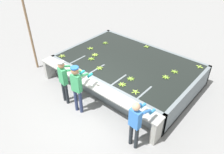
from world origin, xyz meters
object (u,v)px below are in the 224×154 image
Objects in this scene: worker_0 at (64,78)px; banana_bunch_floating_5 at (175,72)px; banana_bunch_floating_11 at (136,92)px; banana_bunch_floating_4 at (122,84)px; banana_bunch_floating_10 at (100,68)px; banana_bunch_floating_12 at (62,56)px; knife_0 at (69,71)px; banana_bunch_floating_8 at (91,48)px; banana_bunch_floating_7 at (95,55)px; support_post_left at (30,33)px; knife_1 at (100,85)px; worker_1 at (77,85)px; banana_bunch_floating_9 at (147,47)px; worker_2 at (136,121)px; banana_bunch_floating_2 at (105,43)px; banana_bunch_floating_3 at (91,59)px; banana_bunch_floating_1 at (166,77)px; banana_bunch_floating_6 at (131,79)px; banana_bunch_floating_0 at (200,67)px.

worker_0 is 5.85× the size of banana_bunch_floating_5.
banana_bunch_floating_4 is at bearing 176.30° from banana_bunch_floating_11.
banana_bunch_floating_10 is at bearing 77.27° from worker_0.
knife_0 is at bearing -26.85° from banana_bunch_floating_12.
banana_bunch_floating_8 is at bearing 110.69° from knife_0.
support_post_left reaches higher than banana_bunch_floating_7.
knife_1 is at bearing 0.40° from support_post_left.
banana_bunch_floating_9 is at bearing 90.29° from worker_1.
banana_bunch_floating_4 is at bearing 7.13° from support_post_left.
banana_bunch_floating_4 and banana_bunch_floating_7 have the same top height.
worker_2 is (2.22, 0.05, -0.12)m from worker_1.
worker_0 is 5.96× the size of banana_bunch_floating_11.
banana_bunch_floating_4 reaches higher than knife_1.
banana_bunch_floating_10 is at bearing 105.01° from worker_1.
banana_bunch_floating_2 is at bearing 178.54° from banana_bunch_floating_5.
worker_2 reaches higher than banana_bunch_floating_8.
banana_bunch_floating_9 is (1.07, 2.28, 0.00)m from banana_bunch_floating_3.
banana_bunch_floating_1 is 1.22m from banana_bunch_floating_6.
banana_bunch_floating_9 is at bearing 119.69° from worker_2.
banana_bunch_floating_3 and banana_bunch_floating_11 have the same top height.
banana_bunch_floating_2 is at bearing 80.68° from banana_bunch_floating_8.
banana_bunch_floating_2 is at bearing 110.64° from banana_bunch_floating_3.
banana_bunch_floating_11 is 4.96m from support_post_left.
worker_1 is 6.31× the size of banana_bunch_floating_2.
banana_bunch_floating_12 is 1.57m from support_post_left.
banana_bunch_floating_10 is 1.79m from banana_bunch_floating_12.
support_post_left is (-2.76, 0.60, 0.60)m from worker_0.
banana_bunch_floating_10 is (-1.25, 0.24, 0.00)m from banana_bunch_floating_4.
banana_bunch_floating_12 is at bearing -178.31° from banana_bunch_floating_4.
banana_bunch_floating_2 is 0.99× the size of banana_bunch_floating_7.
banana_bunch_floating_2 is (-0.92, 3.05, -0.14)m from worker_0.
banana_bunch_floating_10 is at bearing -153.21° from banana_bunch_floating_1.
banana_bunch_floating_12 is at bearing -126.22° from banana_bunch_floating_9.
banana_bunch_floating_3 reaches higher than knife_1.
banana_bunch_floating_6 is 0.72m from banana_bunch_floating_11.
banana_bunch_floating_6 is 1.02× the size of banana_bunch_floating_11.
banana_bunch_floating_8 is (-3.96, 2.24, -0.09)m from worker_2.
banana_bunch_floating_12 is (-2.14, 1.08, -0.21)m from worker_1.
worker_1 is at bearing -26.84° from knife_0.
banana_bunch_floating_2 and banana_bunch_floating_11 have the same top height.
banana_bunch_floating_5 is 3.18m from banana_bunch_floating_7.
banana_bunch_floating_6 is 0.09× the size of support_post_left.
worker_1 reaches higher than worker_0.
worker_0 is at bearing -128.35° from banana_bunch_floating_0.
banana_bunch_floating_5 is (-0.55, -0.90, -0.00)m from banana_bunch_floating_0.
banana_bunch_floating_0 is 3.11m from banana_bunch_floating_4.
banana_bunch_floating_6 is at bearing 28.24° from knife_0.
worker_0 is 1.04× the size of worker_2.
banana_bunch_floating_7 is 1.02× the size of banana_bunch_floating_8.
banana_bunch_floating_1 is 3.50m from banana_bunch_floating_8.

